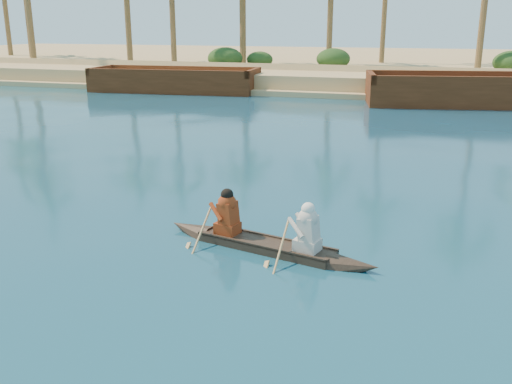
% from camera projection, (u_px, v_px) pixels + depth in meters
% --- Properties ---
extents(sandy_embankment, '(150.00, 51.00, 1.50)m').
position_uv_depth(sandy_embankment, '(496.00, 68.00, 56.27)').
color(sandy_embankment, tan).
rests_on(sandy_embankment, ground).
extents(shrub_cluster, '(100.00, 6.00, 2.40)m').
position_uv_depth(shrub_cluster, '(512.00, 73.00, 42.07)').
color(shrub_cluster, '#214017').
rests_on(shrub_cluster, ground).
extents(canoe, '(5.17, 1.80, 1.42)m').
position_uv_depth(canoe, '(266.00, 238.00, 12.39)').
color(canoe, '#36271D').
rests_on(canoe, ground).
extents(barge_left, '(12.26, 5.12, 1.99)m').
position_uv_depth(barge_left, '(175.00, 82.00, 41.23)').
color(barge_left, '#5C2913').
rests_on(barge_left, ground).
extents(barge_mid, '(13.84, 6.95, 2.20)m').
position_uv_depth(barge_mid, '(479.00, 92.00, 34.32)').
color(barge_mid, '#5C2913').
rests_on(barge_mid, ground).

